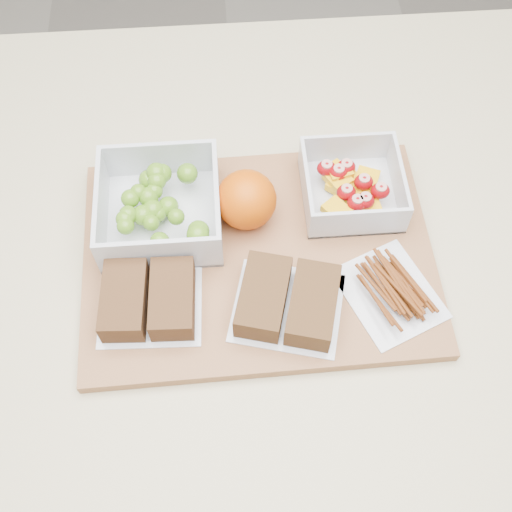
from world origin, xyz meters
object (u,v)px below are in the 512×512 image
object	(u,v)px
orange	(246,200)
sandwich_bag_left	(149,300)
grape_container	(161,207)
fruit_container	(351,187)
sandwich_bag_center	(288,301)
cutting_board	(258,257)
pretzel_bag	(391,289)

from	to	relation	value
orange	sandwich_bag_left	world-z (taller)	orange
grape_container	fruit_container	xyz separation A→B (m)	(0.24, 0.02, -0.01)
grape_container	orange	xyz separation A→B (m)	(0.10, -0.00, 0.01)
orange	sandwich_bag_left	distance (m)	0.17
sandwich_bag_left	sandwich_bag_center	xyz separation A→B (m)	(0.16, -0.01, 0.00)
cutting_board	sandwich_bag_center	size ratio (longest dim) A/B	2.90
sandwich_bag_left	sandwich_bag_center	size ratio (longest dim) A/B	0.83
pretzel_bag	sandwich_bag_left	bearing A→B (deg)	179.15
sandwich_bag_left	pretzel_bag	bearing A→B (deg)	-0.85
fruit_container	pretzel_bag	bearing A→B (deg)	-79.44
cutting_board	orange	bearing A→B (deg)	100.00
grape_container	sandwich_bag_center	bearing A→B (deg)	-43.37
grape_container	orange	bearing A→B (deg)	-2.61
fruit_container	sandwich_bag_left	world-z (taller)	fruit_container
cutting_board	sandwich_bag_center	distance (m)	0.08
cutting_board	pretzel_bag	size ratio (longest dim) A/B	2.90
cutting_board	pretzel_bag	world-z (taller)	pretzel_bag
sandwich_bag_left	sandwich_bag_center	distance (m)	0.16
fruit_container	sandwich_bag_center	bearing A→B (deg)	-122.03
cutting_board	sandwich_bag_center	world-z (taller)	sandwich_bag_center
sandwich_bag_center	pretzel_bag	world-z (taller)	sandwich_bag_center
orange	sandwich_bag_center	size ratio (longest dim) A/B	0.50
fruit_container	orange	distance (m)	0.13
fruit_container	sandwich_bag_center	world-z (taller)	fruit_container
cutting_board	sandwich_bag_left	distance (m)	0.14
orange	pretzel_bag	xyz separation A→B (m)	(0.16, -0.12, -0.02)
fruit_container	sandwich_bag_center	distance (m)	0.18
sandwich_bag_left	pretzel_bag	distance (m)	0.28
sandwich_bag_center	orange	bearing A→B (deg)	106.48
cutting_board	sandwich_bag_left	world-z (taller)	sandwich_bag_left
cutting_board	grape_container	distance (m)	0.13
cutting_board	pretzel_bag	xyz separation A→B (m)	(0.15, -0.07, 0.02)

